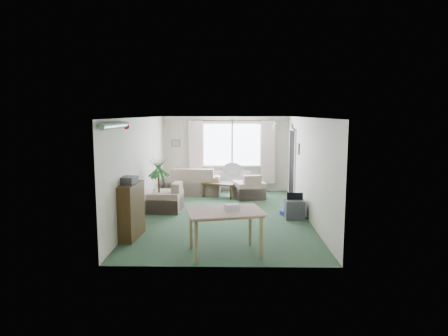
{
  "coord_description": "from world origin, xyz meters",
  "views": [
    {
      "loc": [
        0.18,
        -9.51,
        2.5
      ],
      "look_at": [
        0.0,
        0.3,
        1.15
      ],
      "focal_mm": 32.0,
      "sensor_mm": 36.0,
      "label": 1
    }
  ],
  "objects_px": {
    "armchair_left": "(166,197)",
    "coffee_table": "(220,190)",
    "armchair_corner": "(249,186)",
    "houseplant": "(159,185)",
    "pet_bed": "(290,212)",
    "tv_cube": "(295,209)",
    "bookshelf": "(131,211)",
    "sofa": "(194,181)",
    "dining_table": "(225,232)"
  },
  "relations": [
    {
      "from": "armchair_corner",
      "to": "coffee_table",
      "type": "relative_size",
      "value": 0.84
    },
    {
      "from": "armchair_left",
      "to": "houseplant",
      "type": "height_order",
      "value": "houseplant"
    },
    {
      "from": "bookshelf",
      "to": "houseplant",
      "type": "xyz_separation_m",
      "value": [
        0.19,
        2.09,
        0.16
      ]
    },
    {
      "from": "tv_cube",
      "to": "sofa",
      "type": "bearing_deg",
      "value": 133.99
    },
    {
      "from": "armchair_left",
      "to": "bookshelf",
      "type": "distance_m",
      "value": 2.24
    },
    {
      "from": "sofa",
      "to": "armchair_left",
      "type": "relative_size",
      "value": 1.98
    },
    {
      "from": "dining_table",
      "to": "armchair_left",
      "type": "bearing_deg",
      "value": 116.88
    },
    {
      "from": "armchair_left",
      "to": "tv_cube",
      "type": "xyz_separation_m",
      "value": [
        3.2,
        -0.65,
        -0.15
      ]
    },
    {
      "from": "armchair_corner",
      "to": "dining_table",
      "type": "height_order",
      "value": "dining_table"
    },
    {
      "from": "armchair_corner",
      "to": "pet_bed",
      "type": "xyz_separation_m",
      "value": [
        0.95,
        -1.87,
        -0.31
      ]
    },
    {
      "from": "sofa",
      "to": "pet_bed",
      "type": "relative_size",
      "value": 3.15
    },
    {
      "from": "armchair_left",
      "to": "coffee_table",
      "type": "relative_size",
      "value": 0.86
    },
    {
      "from": "coffee_table",
      "to": "pet_bed",
      "type": "relative_size",
      "value": 1.86
    },
    {
      "from": "armchair_corner",
      "to": "bookshelf",
      "type": "distance_m",
      "value": 4.56
    },
    {
      "from": "pet_bed",
      "to": "bookshelf",
      "type": "bearing_deg",
      "value": -151.27
    },
    {
      "from": "coffee_table",
      "to": "armchair_left",
      "type": "bearing_deg",
      "value": -126.57
    },
    {
      "from": "houseplant",
      "to": "tv_cube",
      "type": "height_order",
      "value": "houseplant"
    },
    {
      "from": "armchair_corner",
      "to": "tv_cube",
      "type": "bearing_deg",
      "value": 98.59
    },
    {
      "from": "bookshelf",
      "to": "dining_table",
      "type": "relative_size",
      "value": 0.9
    },
    {
      "from": "sofa",
      "to": "armchair_left",
      "type": "distance_m",
      "value": 2.31
    },
    {
      "from": "armchair_corner",
      "to": "houseplant",
      "type": "distance_m",
      "value": 2.92
    },
    {
      "from": "pet_bed",
      "to": "armchair_left",
      "type": "bearing_deg",
      "value": 174.68
    },
    {
      "from": "houseplant",
      "to": "pet_bed",
      "type": "distance_m",
      "value": 3.37
    },
    {
      "from": "armchair_corner",
      "to": "houseplant",
      "type": "bearing_deg",
      "value": 20.04
    },
    {
      "from": "coffee_table",
      "to": "houseplant",
      "type": "height_order",
      "value": "houseplant"
    },
    {
      "from": "sofa",
      "to": "pet_bed",
      "type": "bearing_deg",
      "value": 138.38
    },
    {
      "from": "sofa",
      "to": "armchair_corner",
      "type": "relative_size",
      "value": 2.01
    },
    {
      "from": "tv_cube",
      "to": "pet_bed",
      "type": "height_order",
      "value": "tv_cube"
    },
    {
      "from": "sofa",
      "to": "houseplant",
      "type": "relative_size",
      "value": 1.16
    },
    {
      "from": "sofa",
      "to": "coffee_table",
      "type": "bearing_deg",
      "value": 153.18
    },
    {
      "from": "armchair_left",
      "to": "tv_cube",
      "type": "bearing_deg",
      "value": 82.59
    },
    {
      "from": "sofa",
      "to": "tv_cube",
      "type": "xyz_separation_m",
      "value": [
        2.69,
        -2.9,
        -0.19
      ]
    },
    {
      "from": "tv_cube",
      "to": "armchair_corner",
      "type": "bearing_deg",
      "value": 115.33
    },
    {
      "from": "bookshelf",
      "to": "pet_bed",
      "type": "relative_size",
      "value": 2.12
    },
    {
      "from": "houseplant",
      "to": "tv_cube",
      "type": "xyz_separation_m",
      "value": [
        3.35,
        -0.53,
        -0.49
      ]
    },
    {
      "from": "houseplant",
      "to": "dining_table",
      "type": "distance_m",
      "value": 3.46
    },
    {
      "from": "houseplant",
      "to": "armchair_corner",
      "type": "bearing_deg",
      "value": 35.61
    },
    {
      "from": "bookshelf",
      "to": "pet_bed",
      "type": "height_order",
      "value": "bookshelf"
    },
    {
      "from": "armchair_corner",
      "to": "dining_table",
      "type": "bearing_deg",
      "value": 66.69
    },
    {
      "from": "armchair_left",
      "to": "sofa",
      "type": "bearing_deg",
      "value": 171.15
    },
    {
      "from": "armchair_corner",
      "to": "bookshelf",
      "type": "height_order",
      "value": "bookshelf"
    },
    {
      "from": "armchair_left",
      "to": "dining_table",
      "type": "xyz_separation_m",
      "value": [
        1.57,
        -3.1,
        0.01
      ]
    },
    {
      "from": "houseplant",
      "to": "tv_cube",
      "type": "bearing_deg",
      "value": -9.02
    },
    {
      "from": "armchair_left",
      "to": "pet_bed",
      "type": "distance_m",
      "value": 3.18
    },
    {
      "from": "houseplant",
      "to": "armchair_left",
      "type": "bearing_deg",
      "value": 37.18
    },
    {
      "from": "bookshelf",
      "to": "dining_table",
      "type": "distance_m",
      "value": 2.11
    },
    {
      "from": "coffee_table",
      "to": "houseplant",
      "type": "relative_size",
      "value": 0.68
    },
    {
      "from": "houseplant",
      "to": "bookshelf",
      "type": "bearing_deg",
      "value": -95.19
    },
    {
      "from": "houseplant",
      "to": "pet_bed",
      "type": "relative_size",
      "value": 2.72
    },
    {
      "from": "armchair_left",
      "to": "pet_bed",
      "type": "height_order",
      "value": "armchair_left"
    }
  ]
}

